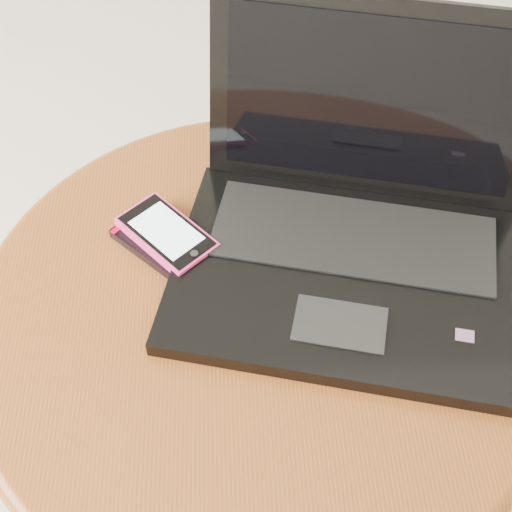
{
  "coord_description": "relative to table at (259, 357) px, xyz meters",
  "views": [
    {
      "loc": [
        -0.01,
        -0.42,
        1.11
      ],
      "look_at": [
        0.01,
        0.05,
        0.54
      ],
      "focal_mm": 52.32,
      "sensor_mm": 36.0,
      "label": 1
    }
  ],
  "objects": [
    {
      "name": "table",
      "position": [
        0.0,
        0.0,
        0.0
      ],
      "size": [
        0.61,
        0.61,
        0.48
      ],
      "color": "brown",
      "rests_on": "ground"
    },
    {
      "name": "laptop",
      "position": [
        0.1,
        0.06,
        0.15
      ],
      "size": [
        0.42,
        0.38,
        0.24
      ],
      "color": "black",
      "rests_on": "table"
    },
    {
      "name": "phone_black",
      "position": [
        -0.09,
        0.08,
        0.11
      ],
      "size": [
        0.14,
        0.14,
        0.01
      ],
      "color": "black",
      "rests_on": "table"
    },
    {
      "name": "phone_pink",
      "position": [
        -0.1,
        0.09,
        0.12
      ],
      "size": [
        0.12,
        0.12,
        0.01
      ],
      "color": "#FF348A",
      "rests_on": "phone_black"
    }
  ]
}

